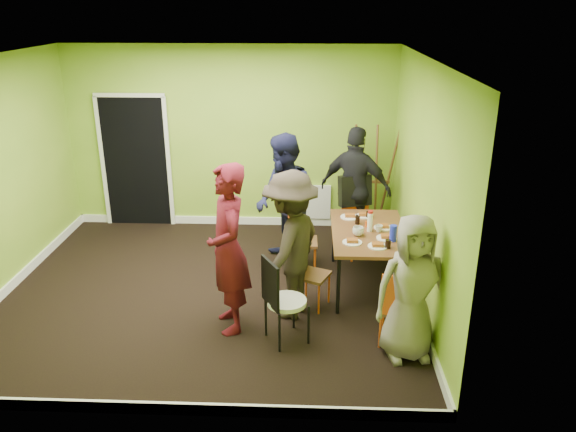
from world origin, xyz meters
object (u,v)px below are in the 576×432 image
at_px(thermos, 370,222).
at_px(chair_bentwood, 281,297).
at_px(person_front_end, 412,288).
at_px(chair_left_near, 307,267).
at_px(chair_back_end, 356,199).
at_px(chair_front_end, 397,305).
at_px(person_left_near, 290,246).
at_px(dining_table, 369,235).
at_px(chair_left_far, 297,236).
at_px(orange_bottle, 366,224).
at_px(person_standing, 228,249).
at_px(blue_bottle, 393,233).
at_px(person_left_far, 284,202).
at_px(easel, 375,180).
at_px(person_back_end, 356,189).

bearing_deg(thermos, chair_bentwood, -128.51).
xyz_separation_m(thermos, person_front_end, (0.27, -1.46, -0.11)).
bearing_deg(chair_left_near, chair_back_end, -178.45).
xyz_separation_m(chair_front_end, person_left_near, (-1.11, 0.61, 0.37)).
xyz_separation_m(dining_table, chair_left_far, (-0.89, 0.38, -0.19)).
xyz_separation_m(chair_left_far, orange_bottle, (0.86, -0.25, 0.28)).
relative_size(person_standing, person_left_near, 1.09).
distance_m(blue_bottle, person_left_far, 1.57).
relative_size(chair_bentwood, easel, 0.56).
height_order(chair_front_end, person_left_far, person_left_far).
xyz_separation_m(person_standing, person_back_end, (1.50, 2.24, -0.05)).
xyz_separation_m(easel, thermos, (-0.24, -1.81, 0.02)).
xyz_separation_m(thermos, person_left_near, (-0.94, -0.70, -0.01)).
bearing_deg(chair_front_end, person_front_end, -43.03).
bearing_deg(blue_bottle, chair_back_end, 103.18).
bearing_deg(thermos, chair_left_far, 156.67).
xyz_separation_m(thermos, person_standing, (-1.58, -1.00, 0.06)).
distance_m(chair_bentwood, person_left_near, 0.66).
height_order(chair_front_end, person_left_near, person_left_near).
distance_m(dining_table, chair_back_end, 1.10).
bearing_deg(chair_left_far, person_standing, -27.51).
relative_size(blue_bottle, person_left_near, 0.12).
height_order(orange_bottle, person_front_end, person_front_end).
bearing_deg(person_standing, chair_left_near, 103.32).
distance_m(chair_front_end, person_left_far, 2.30).
bearing_deg(orange_bottle, person_left_far, 157.30).
relative_size(orange_bottle, person_back_end, 0.04).
xyz_separation_m(orange_bottle, person_back_end, (-0.06, 1.10, 0.10)).
bearing_deg(easel, person_back_end, -120.08).
xyz_separation_m(chair_left_far, chair_back_end, (0.81, 0.72, 0.27)).
distance_m(chair_bentwood, easel, 3.35).
relative_size(dining_table, blue_bottle, 7.63).
relative_size(orange_bottle, person_left_far, 0.04).
xyz_separation_m(chair_front_end, thermos, (-0.17, 1.31, 0.39)).
xyz_separation_m(chair_left_near, thermos, (0.75, 0.48, 0.39)).
bearing_deg(chair_front_end, person_standing, -176.65).
distance_m(easel, person_standing, 3.35).
xyz_separation_m(thermos, blue_bottle, (0.24, -0.29, -0.02)).
bearing_deg(person_front_end, chair_bentwood, 162.76).
distance_m(easel, orange_bottle, 1.70).
xyz_separation_m(chair_bentwood, person_standing, (-0.57, 0.28, 0.40)).
xyz_separation_m(chair_left_far, person_left_near, (-0.05, -1.09, 0.34)).
relative_size(blue_bottle, person_left_far, 0.11).
bearing_deg(person_back_end, orange_bottle, 116.88).
bearing_deg(chair_left_near, blue_bottle, 125.09).
height_order(dining_table, chair_front_end, chair_front_end).
xyz_separation_m(chair_front_end, person_front_end, (0.10, -0.15, 0.28)).
bearing_deg(person_front_end, chair_left_far, 113.28).
relative_size(thermos, person_left_far, 0.13).
bearing_deg(dining_table, chair_back_end, 94.11).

